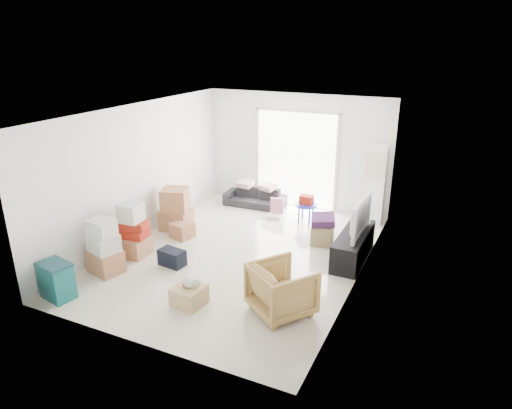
{
  "coord_description": "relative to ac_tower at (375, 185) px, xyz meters",
  "views": [
    {
      "loc": [
        3.59,
        -6.99,
        3.9
      ],
      "look_at": [
        0.25,
        0.2,
        0.97
      ],
      "focal_mm": 32.0,
      "sensor_mm": 36.0,
      "label": 1
    }
  ],
  "objects": [
    {
      "name": "storage_bins",
      "position": [
        -3.85,
        -5.25,
        -0.57
      ],
      "size": [
        0.59,
        0.46,
        0.61
      ],
      "rotation": [
        0.0,
        0.0,
        -0.2
      ],
      "color": "#0F5457",
      "rests_on": "room_shell"
    },
    {
      "name": "blanket",
      "position": [
        -0.66,
        -1.56,
        -0.4
      ],
      "size": [
        0.56,
        0.56,
        0.14
      ],
      "primitive_type": "cube",
      "rotation": [
        0.0,
        0.0,
        0.3
      ],
      "color": "#3F1B45",
      "rests_on": "ottoman"
    },
    {
      "name": "plush_bunny",
      "position": [
        -1.83,
        -4.53,
        -0.51
      ],
      "size": [
        0.3,
        0.17,
        0.15
      ],
      "rotation": [
        0.0,
        0.0,
        0.4
      ],
      "color": "#B2ADA8",
      "rests_on": "wood_crate"
    },
    {
      "name": "box_stack_b",
      "position": [
        -3.75,
        -3.52,
        -0.43
      ],
      "size": [
        0.6,
        0.53,
        1.03
      ],
      "rotation": [
        0.0,
        0.0,
        0.12
      ],
      "color": "#AB6E4D",
      "rests_on": "room_shell"
    },
    {
      "name": "box_stack_c",
      "position": [
        -3.72,
        -2.16,
        -0.43
      ],
      "size": [
        0.67,
        0.67,
        0.92
      ],
      "rotation": [
        0.0,
        0.0,
        0.14
      ],
      "color": "#AB6E4D",
      "rests_on": "room_shell"
    },
    {
      "name": "box_stack_a",
      "position": [
        -3.75,
        -4.28,
        -0.43
      ],
      "size": [
        0.63,
        0.56,
        0.99
      ],
      "rotation": [
        0.0,
        0.0,
        -0.17
      ],
      "color": "#AB6E4D",
      "rests_on": "room_shell"
    },
    {
      "name": "duffel_bag",
      "position": [
        -2.85,
        -3.58,
        -0.73
      ],
      "size": [
        0.5,
        0.34,
        0.3
      ],
      "primitive_type": "cube",
      "rotation": [
        0.0,
        0.0,
        -0.13
      ],
      "color": "black",
      "rests_on": "room_shell"
    },
    {
      "name": "wood_crate",
      "position": [
        -1.87,
        -4.54,
        -0.73
      ],
      "size": [
        0.49,
        0.49,
        0.3
      ],
      "primitive_type": "cube",
      "rotation": [
        0.0,
        0.0,
        -0.1
      ],
      "color": "tan",
      "rests_on": "room_shell"
    },
    {
      "name": "ac_tower",
      "position": [
        0.0,
        0.0,
        0.0
      ],
      "size": [
        0.45,
        0.3,
        1.75
      ],
      "primitive_type": "cube",
      "color": "white",
      "rests_on": "room_shell"
    },
    {
      "name": "armchair",
      "position": [
        -0.49,
        -4.14,
        -0.45
      ],
      "size": [
        1.12,
        1.11,
        0.85
      ],
      "primitive_type": "imported",
      "rotation": [
        0.0,
        0.0,
        2.52
      ],
      "color": "tan",
      "rests_on": "room_shell"
    },
    {
      "name": "television",
      "position": [
        0.05,
        -1.95,
        -0.28
      ],
      "size": [
        0.7,
        1.18,
        0.15
      ],
      "primitive_type": "imported",
      "rotation": [
        0.0,
        0.0,
        1.54
      ],
      "color": "black",
      "rests_on": "tv_console"
    },
    {
      "name": "toy_walker",
      "position": [
        -2.05,
        -0.64,
        -0.75
      ],
      "size": [
        0.37,
        0.34,
        0.44
      ],
      "rotation": [
        0.0,
        0.0,
        0.16
      ],
      "color": "silver",
      "rests_on": "room_shell"
    },
    {
      "name": "sofa",
      "position": [
        -2.8,
        -0.15,
        -0.58
      ],
      "size": [
        1.51,
        0.51,
        0.58
      ],
      "primitive_type": "imported",
      "rotation": [
        0.0,
        0.0,
        0.05
      ],
      "color": "#252429",
      "rests_on": "room_shell"
    },
    {
      "name": "pillow_right",
      "position": [
        -2.48,
        -0.11,
        -0.23
      ],
      "size": [
        0.42,
        0.38,
        0.12
      ],
      "primitive_type": "cube",
      "rotation": [
        0.0,
        0.0,
        -0.32
      ],
      "color": "#C79198",
      "rests_on": "sofa"
    },
    {
      "name": "sliding_door",
      "position": [
        -1.95,
        0.33,
        0.37
      ],
      "size": [
        2.1,
        0.04,
        2.33
      ],
      "color": "white",
      "rests_on": "room_shell"
    },
    {
      "name": "ottoman",
      "position": [
        -0.66,
        -1.56,
        -0.67
      ],
      "size": [
        0.46,
        0.46,
        0.41
      ],
      "primitive_type": "cube",
      "rotation": [
        0.0,
        0.0,
        0.13
      ],
      "color": "#968357",
      "rests_on": "room_shell"
    },
    {
      "name": "kids_table",
      "position": [
        -1.34,
        -0.6,
        -0.43
      ],
      "size": [
        0.49,
        0.49,
        0.62
      ],
      "rotation": [
        0.0,
        0.0,
        -0.14
      ],
      "color": "#1F2EBB",
      "rests_on": "room_shell"
    },
    {
      "name": "tv_console",
      "position": [
        0.05,
        -1.95,
        -0.61
      ],
      "size": [
        0.47,
        1.57,
        0.52
      ],
      "primitive_type": "cube",
      "color": "black",
      "rests_on": "room_shell"
    },
    {
      "name": "loose_box",
      "position": [
        -3.36,
        -2.47,
        -0.71
      ],
      "size": [
        0.47,
        0.47,
        0.33
      ],
      "primitive_type": "cube",
      "rotation": [
        0.0,
        0.0,
        -0.23
      ],
      "color": "#AB6E4D",
      "rests_on": "room_shell"
    },
    {
      "name": "room_shell",
      "position": [
        -1.95,
        -2.65,
        0.48
      ],
      "size": [
        4.98,
        6.48,
        3.18
      ],
      "color": "beige",
      "rests_on": "ground"
    },
    {
      "name": "pillow_left",
      "position": [
        -3.09,
        -0.11,
        -0.24
      ],
      "size": [
        0.37,
        0.31,
        0.11
      ],
      "primitive_type": "cube",
      "rotation": [
        0.0,
        0.0,
        -0.1
      ],
      "color": "#C79198",
      "rests_on": "sofa"
    }
  ]
}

